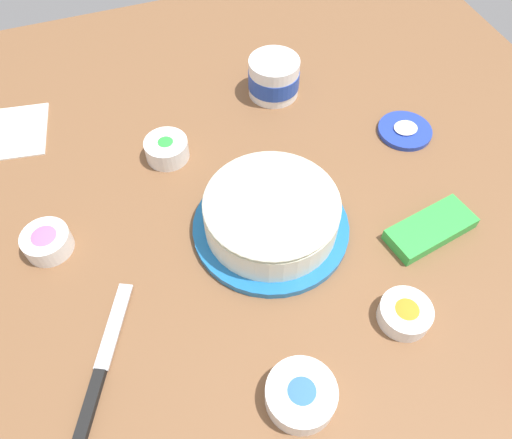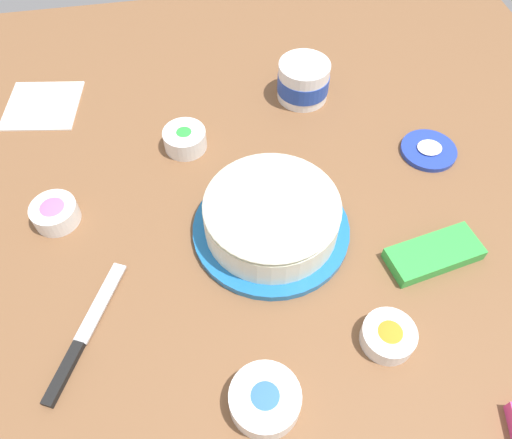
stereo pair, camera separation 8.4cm
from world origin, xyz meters
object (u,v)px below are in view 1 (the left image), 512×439
at_px(sprinkle_bowl_pink, 47,241).
at_px(candy_box_lower, 430,229).
at_px(frosting_tub_lid, 405,130).
at_px(sprinkle_bowl_blue, 301,395).
at_px(spreading_knife, 101,370).
at_px(sprinkle_bowl_orange, 405,313).
at_px(paper_napkin, 8,132).
at_px(frosting_tub, 274,77).
at_px(sprinkle_bowl_green, 167,148).
at_px(frosted_cake, 271,215).

height_order(sprinkle_bowl_pink, candy_box_lower, sprinkle_bowl_pink).
bearing_deg(frosting_tub_lid, sprinkle_bowl_blue, -134.03).
distance_m(spreading_knife, sprinkle_bowl_orange, 0.46).
bearing_deg(sprinkle_bowl_orange, paper_napkin, 131.16).
distance_m(frosting_tub_lid, sprinkle_bowl_pink, 0.71).
relative_size(spreading_knife, sprinkle_bowl_orange, 2.72).
bearing_deg(frosting_tub, spreading_knife, -132.87).
bearing_deg(sprinkle_bowl_green, spreading_knife, -116.86).
xyz_separation_m(sprinkle_bowl_orange, paper_napkin, (-0.55, 0.63, -0.01)).
xyz_separation_m(frosting_tub_lid, candy_box_lower, (-0.08, -0.23, 0.01)).
bearing_deg(frosting_tub_lid, sprinkle_bowl_orange, -120.01).
bearing_deg(paper_napkin, frosting_tub, -6.70).
height_order(sprinkle_bowl_blue, sprinkle_bowl_pink, same).
bearing_deg(candy_box_lower, sprinkle_bowl_orange, -145.02).
relative_size(frosted_cake, paper_napkin, 1.80).
relative_size(sprinkle_bowl_blue, candy_box_lower, 0.63).
xyz_separation_m(frosted_cake, sprinkle_bowl_blue, (-0.06, -0.29, -0.02)).
relative_size(frosted_cake, sprinkle_bowl_orange, 3.34).
bearing_deg(frosting_tub, frosted_cake, -111.65).
relative_size(sprinkle_bowl_green, candy_box_lower, 0.53).
bearing_deg(frosted_cake, spreading_knife, -154.57).
relative_size(frosting_tub, spreading_knife, 0.49).
relative_size(frosted_cake, candy_box_lower, 1.72).
relative_size(sprinkle_bowl_orange, candy_box_lower, 0.51).
distance_m(frosted_cake, candy_box_lower, 0.28).
bearing_deg(candy_box_lower, sprinkle_bowl_blue, -160.56).
bearing_deg(frosting_tub, sprinkle_bowl_blue, -107.63).
bearing_deg(paper_napkin, frosted_cake, -43.99).
bearing_deg(sprinkle_bowl_green, frosted_cake, -61.12).
relative_size(spreading_knife, sprinkle_bowl_green, 2.65).
xyz_separation_m(spreading_knife, sprinkle_bowl_blue, (0.26, -0.13, 0.02)).
distance_m(frosting_tub, spreading_knife, 0.67).
bearing_deg(candy_box_lower, frosting_tub_lid, 59.46).
height_order(sprinkle_bowl_orange, candy_box_lower, sprinkle_bowl_orange).
xyz_separation_m(spreading_knife, candy_box_lower, (0.58, 0.05, 0.01)).
relative_size(frosted_cake, spreading_knife, 1.23).
bearing_deg(paper_napkin, frosting_tub_lid, -19.61).
height_order(frosted_cake, sprinkle_bowl_orange, frosted_cake).
height_order(sprinkle_bowl_pink, sprinkle_bowl_orange, sprinkle_bowl_pink).
bearing_deg(sprinkle_bowl_orange, sprinkle_bowl_blue, -163.11).
xyz_separation_m(frosting_tub, candy_box_lower, (0.12, -0.44, -0.03)).
bearing_deg(sprinkle_bowl_pink, sprinkle_bowl_green, 30.20).
relative_size(sprinkle_bowl_blue, sprinkle_bowl_orange, 1.23).
bearing_deg(sprinkle_bowl_pink, spreading_knife, -79.29).
relative_size(candy_box_lower, paper_napkin, 1.05).
bearing_deg(spreading_knife, candy_box_lower, 5.21).
bearing_deg(frosted_cake, paper_napkin, 136.01).
distance_m(sprinkle_bowl_orange, paper_napkin, 0.83).
xyz_separation_m(frosted_cake, sprinkle_bowl_green, (-0.13, 0.23, -0.02)).
bearing_deg(frosted_cake, sprinkle_bowl_orange, -59.55).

